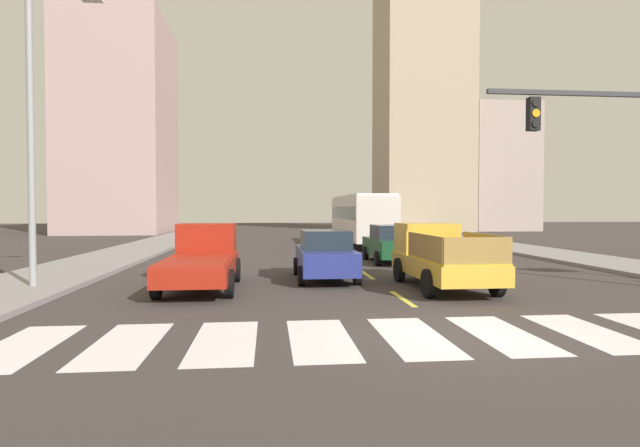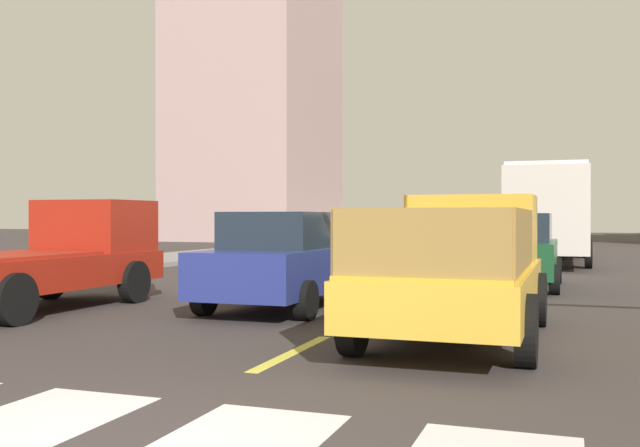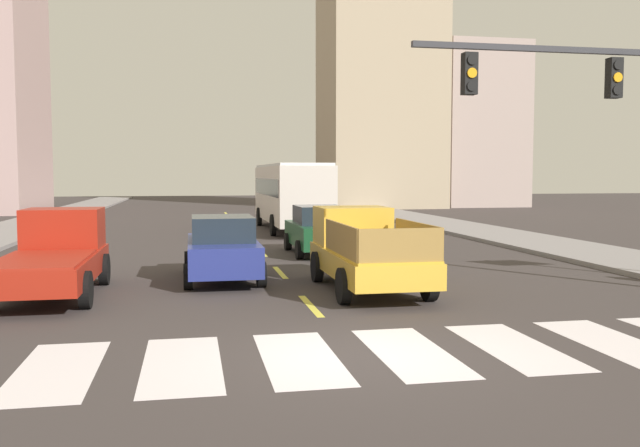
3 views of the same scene
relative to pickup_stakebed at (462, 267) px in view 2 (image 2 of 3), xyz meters
name	(u,v)px [view 2 (image 2 of 3)]	position (x,y,z in m)	size (l,w,h in m)	color
sidewalk_left	(142,261)	(-12.95, 11.95, -0.86)	(3.71, 110.00, 0.15)	gray
lane_dash_0	(293,352)	(-1.72, -2.05, -0.93)	(0.16, 2.40, 0.01)	#DED246
lane_dash_1	(391,305)	(-1.72, 2.95, -0.93)	(0.16, 2.40, 0.01)	#DED246
lane_dash_2	(438,282)	(-1.72, 7.95, -0.93)	(0.16, 2.40, 0.01)	#DED246
lane_dash_3	(465,269)	(-1.72, 12.95, -0.93)	(0.16, 2.40, 0.01)	#DED246
lane_dash_4	(483,260)	(-1.72, 17.95, -0.93)	(0.16, 2.40, 0.01)	#DED246
lane_dash_5	(496,254)	(-1.72, 22.95, -0.93)	(0.16, 2.40, 0.01)	#DED246
lane_dash_6	(506,249)	(-1.72, 27.95, -0.93)	(0.16, 2.40, 0.01)	#DED246
lane_dash_7	(513,246)	(-1.72, 32.95, -0.93)	(0.16, 2.40, 0.01)	#DED246
pickup_stakebed	(462,267)	(0.00, 0.00, 0.00)	(2.18, 5.20, 1.96)	gold
pickup_dark	(54,256)	(-7.40, 0.62, -0.02)	(2.18, 5.20, 1.96)	#9D2012
city_bus	(550,209)	(0.73, 17.42, 1.02)	(2.72, 10.80, 3.32)	beige
sedan_mid	(515,251)	(0.21, 7.16, -0.08)	(2.02, 4.40, 1.72)	#184928
sedan_far	(285,260)	(-3.41, 1.86, -0.08)	(2.02, 4.40, 1.72)	navy
tower_tall_centre	(256,93)	(-20.47, 38.42, 9.86)	(9.61, 11.90, 21.59)	#AF8F8C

